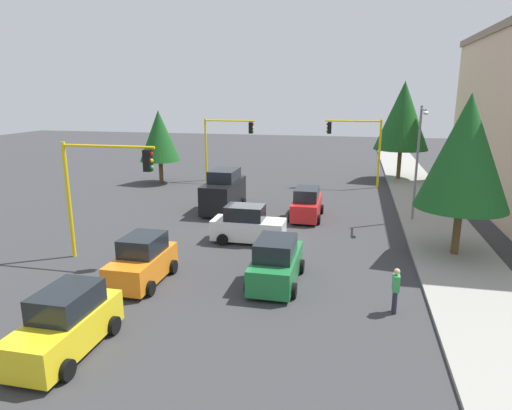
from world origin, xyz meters
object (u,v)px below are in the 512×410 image
Objects in this scene: tree_roadside_near at (466,152)px; car_red at (307,204)px; car_green at (276,263)px; tree_roadside_far at (403,116)px; traffic_signal_near_right at (102,178)px; car_orange at (142,261)px; traffic_signal_far_left at (358,139)px; pedestrian_crossing at (396,289)px; car_yellow at (66,324)px; car_white at (248,225)px; tree_opposite_side at (159,136)px; traffic_signal_far_right at (225,137)px; delivery_van_black at (224,192)px; street_lamp_curbside at (419,152)px.

car_red is at bearing -124.34° from tree_roadside_near.
tree_roadside_far is at bearing 164.55° from car_green.
traffic_signal_near_right is 1.50× the size of car_orange.
traffic_signal_far_left is 3.31× the size of pedestrian_crossing.
traffic_signal_near_right is (20.00, -11.37, -0.05)m from traffic_signal_far_left.
car_red is (-9.30, 8.42, -3.03)m from traffic_signal_near_right.
traffic_signal_near_right is 1.38× the size of car_yellow.
car_green is (4.97, -7.90, -4.18)m from tree_roadside_near.
car_white is 0.93× the size of car_green.
tree_opposite_side is at bearing -157.91° from car_orange.
tree_opposite_side is 23.56m from car_green.
tree_opposite_side is at bearing -69.43° from traffic_signal_far_right.
delivery_van_black reaches higher than car_yellow.
traffic_signal_near_right is 4.60m from car_orange.
car_white is (5.97, 3.08, -0.39)m from delivery_van_black.
traffic_signal_far_right is 5.69m from tree_opposite_side.
car_green is at bearing -109.66° from pedestrian_crossing.
tree_roadside_far is 5.15× the size of pedestrian_crossing.
pedestrian_crossing is at bearing 78.53° from traffic_signal_near_right.
tree_roadside_far is 21.42m from tree_opposite_side.
tree_roadside_near is 1.23× the size of tree_opposite_side.
car_white is (20.00, -9.31, -4.86)m from tree_roadside_far.
tree_roadside_far is at bearing 104.77° from traffic_signal_far_right.
car_green is at bearing -57.84° from tree_roadside_near.
tree_roadside_near is 17.93m from car_yellow.
car_green is 4.90m from pedestrian_crossing.
tree_opposite_side is 18.21m from car_white.
traffic_signal_far_left reaches higher than car_yellow.
pedestrian_crossing is at bearing -4.92° from tree_roadside_far.
car_green is 2.42× the size of pedestrian_crossing.
pedestrian_crossing is at bearing -26.44° from tree_roadside_near.
car_green is 1.00× the size of car_red.
traffic_signal_far_left is 0.89× the size of tree_opposite_side.
tree_roadside_far is 2.37× the size of car_orange.
traffic_signal_far_left is 10.97m from street_lamp_curbside.
pedestrian_crossing is (2.62, 12.89, -3.02)m from traffic_signal_near_right.
car_green and car_yellow have the same top height.
car_yellow is (16.95, -11.95, -3.45)m from street_lamp_curbside.
traffic_signal_far_left is 1.37× the size of car_green.
car_green is at bearing 83.33° from traffic_signal_near_right.
car_orange is (6.02, -13.37, -4.18)m from tree_roadside_near.
pedestrian_crossing is (0.59, 10.08, 0.01)m from car_orange.
tree_roadside_near is at bearing 16.73° from traffic_signal_far_left.
street_lamp_curbside reaches higher than car_green.
car_orange is at bearing -46.05° from street_lamp_curbside.
tree_roadside_far reaches higher than traffic_signal_near_right.
pedestrian_crossing is at bearing -9.24° from street_lamp_curbside.
tree_opposite_side is (-14.00, -21.50, -0.96)m from tree_roadside_near.
tree_roadside_far is (-4.00, 3.81, 1.77)m from traffic_signal_far_left.
tree_opposite_side is 1.56× the size of car_yellow.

